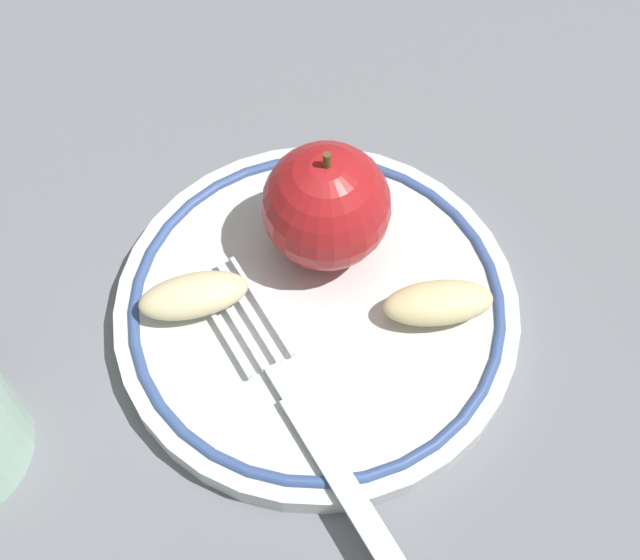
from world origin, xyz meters
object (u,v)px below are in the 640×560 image
plate (320,308)px  apple_slice_front (194,296)px  apple_red_whole (326,206)px  fork (305,421)px  apple_slice_back (438,303)px

plate → apple_slice_front: 0.07m
apple_red_whole → apple_slice_front: size_ratio=1.32×
apple_slice_front → fork: bearing=-62.6°
plate → apple_slice_back: size_ratio=3.75×
plate → apple_red_whole: size_ratio=2.83×
plate → apple_slice_back: bearing=136.9°
plate → apple_red_whole: bearing=-131.7°
fork → apple_slice_front: bearing=11.1°
apple_red_whole → apple_slice_back: apple_red_whole is taller
fork → apple_slice_back: bearing=-78.0°
apple_red_whole → apple_slice_back: 0.07m
apple_red_whole → fork: bearing=47.8°
plate → fork: 0.07m
apple_red_whole → apple_slice_front: (0.08, -0.01, -0.02)m
apple_red_whole → plate: bearing=48.3°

